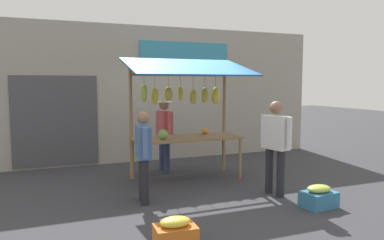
{
  "coord_description": "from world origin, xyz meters",
  "views": [
    {
      "loc": [
        2.76,
        7.14,
        1.97
      ],
      "look_at": [
        0.0,
        0.3,
        1.25
      ],
      "focal_mm": 35.2,
      "sensor_mm": 36.0,
      "label": 1
    }
  ],
  "objects_px": {
    "vendor_with_sunhat": "(164,130)",
    "produce_crate_side": "(319,197)",
    "shopper_in_striped_shirt": "(143,151)",
    "produce_crate_near": "(175,233)",
    "market_stall": "(186,104)",
    "shopper_with_ponytail": "(275,141)"
  },
  "relations": [
    {
      "from": "vendor_with_sunhat",
      "to": "produce_crate_side",
      "type": "height_order",
      "value": "vendor_with_sunhat"
    },
    {
      "from": "market_stall",
      "to": "vendor_with_sunhat",
      "type": "xyz_separation_m",
      "value": [
        0.24,
        -0.7,
        -0.61
      ]
    },
    {
      "from": "shopper_in_striped_shirt",
      "to": "produce_crate_near",
      "type": "relative_size",
      "value": 2.88
    },
    {
      "from": "vendor_with_sunhat",
      "to": "produce_crate_side",
      "type": "distance_m",
      "value": 3.66
    },
    {
      "from": "vendor_with_sunhat",
      "to": "shopper_in_striped_shirt",
      "type": "relative_size",
      "value": 1.06
    },
    {
      "from": "shopper_in_striped_shirt",
      "to": "shopper_with_ponytail",
      "type": "distance_m",
      "value": 2.3
    },
    {
      "from": "shopper_with_ponytail",
      "to": "market_stall",
      "type": "bearing_deg",
      "value": 19.5
    },
    {
      "from": "shopper_with_ponytail",
      "to": "produce_crate_side",
      "type": "distance_m",
      "value": 1.18
    },
    {
      "from": "market_stall",
      "to": "shopper_in_striped_shirt",
      "type": "xyz_separation_m",
      "value": [
        1.23,
        1.25,
        -0.69
      ]
    },
    {
      "from": "market_stall",
      "to": "produce_crate_side",
      "type": "height_order",
      "value": "market_stall"
    },
    {
      "from": "market_stall",
      "to": "shopper_with_ponytail",
      "type": "bearing_deg",
      "value": 120.97
    },
    {
      "from": "vendor_with_sunhat",
      "to": "produce_crate_near",
      "type": "bearing_deg",
      "value": -20.1
    },
    {
      "from": "shopper_in_striped_shirt",
      "to": "shopper_with_ponytail",
      "type": "height_order",
      "value": "shopper_with_ponytail"
    },
    {
      "from": "vendor_with_sunhat",
      "to": "shopper_with_ponytail",
      "type": "distance_m",
      "value": 2.72
    },
    {
      "from": "shopper_in_striped_shirt",
      "to": "produce_crate_side",
      "type": "height_order",
      "value": "shopper_in_striped_shirt"
    },
    {
      "from": "vendor_with_sunhat",
      "to": "produce_crate_near",
      "type": "height_order",
      "value": "vendor_with_sunhat"
    },
    {
      "from": "produce_crate_side",
      "to": "shopper_in_striped_shirt",
      "type": "bearing_deg",
      "value": -26.74
    },
    {
      "from": "produce_crate_side",
      "to": "vendor_with_sunhat",
      "type": "bearing_deg",
      "value": -64.42
    },
    {
      "from": "market_stall",
      "to": "produce_crate_near",
      "type": "bearing_deg",
      "value": 66.69
    },
    {
      "from": "market_stall",
      "to": "produce_crate_side",
      "type": "xyz_separation_m",
      "value": [
        -1.3,
        2.52,
        -1.39
      ]
    },
    {
      "from": "market_stall",
      "to": "produce_crate_near",
      "type": "relative_size",
      "value": 4.74
    },
    {
      "from": "market_stall",
      "to": "produce_crate_near",
      "type": "height_order",
      "value": "market_stall"
    }
  ]
}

